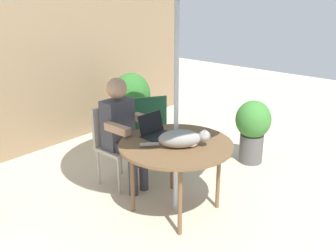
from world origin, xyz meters
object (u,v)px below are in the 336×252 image
(patio_table, at_px, (176,148))
(chair_empty, at_px, (152,129))
(cat, at_px, (183,139))
(potted_plant_by_chair, at_px, (132,102))
(chair_occupied, at_px, (113,139))
(potted_plant_near_fence, at_px, (253,127))
(person_seated, at_px, (122,128))
(laptop, at_px, (154,129))

(patio_table, relative_size, chair_empty, 1.22)
(chair_empty, xyz_separation_m, cat, (-0.55, -0.91, 0.28))
(patio_table, height_order, potted_plant_by_chair, potted_plant_by_chair)
(chair_occupied, xyz_separation_m, cat, (-0.03, -1.02, 0.28))
(chair_empty, height_order, potted_plant_by_chair, potted_plant_by_chair)
(cat, bearing_deg, potted_plant_by_chair, 58.83)
(potted_plant_by_chair, bearing_deg, potted_plant_near_fence, -76.74)
(chair_empty, bearing_deg, chair_occupied, 167.98)
(person_seated, relative_size, cat, 2.42)
(potted_plant_by_chair, bearing_deg, chair_occupied, -142.36)
(chair_occupied, bearing_deg, potted_plant_near_fence, -31.34)
(cat, relative_size, potted_plant_near_fence, 0.63)
(laptop, bearing_deg, potted_plant_by_chair, 53.68)
(cat, bearing_deg, patio_table, 72.62)
(patio_table, height_order, chair_occupied, chair_occupied)
(potted_plant_by_chair, bearing_deg, person_seated, -137.51)
(patio_table, bearing_deg, cat, -107.38)
(chair_occupied, xyz_separation_m, person_seated, (0.00, -0.16, 0.17))
(chair_empty, height_order, person_seated, person_seated)
(chair_occupied, bearing_deg, laptop, -87.68)
(chair_occupied, relative_size, cat, 1.76)
(person_seated, xyz_separation_m, laptop, (0.02, -0.45, 0.09))
(patio_table, bearing_deg, laptop, 85.32)
(patio_table, relative_size, laptop, 3.50)
(patio_table, xyz_separation_m, potted_plant_by_chair, (1.09, 1.75, -0.11))
(cat, distance_m, potted_plant_near_fence, 1.58)
(patio_table, distance_m, chair_empty, 0.96)
(patio_table, bearing_deg, chair_occupied, 90.00)
(chair_empty, height_order, laptop, laptop)
(patio_table, relative_size, potted_plant_by_chair, 1.12)
(chair_occupied, relative_size, chair_empty, 1.00)
(chair_empty, bearing_deg, cat, -121.43)
(chair_empty, bearing_deg, potted_plant_by_chair, 59.08)
(patio_table, relative_size, potted_plant_near_fence, 1.35)
(laptop, distance_m, cat, 0.41)
(chair_empty, distance_m, cat, 1.10)
(patio_table, xyz_separation_m, laptop, (0.02, 0.30, 0.12))
(patio_table, height_order, potted_plant_near_fence, potted_plant_near_fence)
(person_seated, distance_m, laptop, 0.46)
(laptop, xyz_separation_m, potted_plant_by_chair, (1.07, 1.45, -0.23))
(chair_empty, xyz_separation_m, laptop, (-0.50, -0.50, 0.26))
(patio_table, bearing_deg, chair_empty, 56.93)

